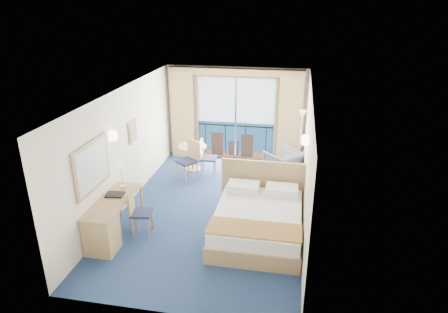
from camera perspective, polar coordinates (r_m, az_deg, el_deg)
floor at (r=9.14m, az=-1.62°, el=-7.58°), size 6.50×6.50×0.00m
room_walls at (r=8.41m, az=-1.74°, el=3.03°), size 4.04×6.54×2.72m
balcony_door at (r=11.62m, az=1.64°, el=5.10°), size 2.36×0.03×2.52m
curtain_left at (r=11.78m, az=-5.94°, el=5.88°), size 0.65×0.22×2.55m
curtain_right at (r=11.31m, az=9.37°, el=5.04°), size 0.65×0.22×2.55m
pelmet at (r=11.18m, az=1.66°, el=12.00°), size 3.80×0.25×0.18m
mirror at (r=7.85m, az=-18.34°, el=-1.31°), size 0.05×1.25×0.95m
wall_print at (r=9.47m, az=-12.90°, el=3.51°), size 0.04×0.42×0.52m
sconce_left at (r=8.48m, az=-15.57°, el=2.88°), size 0.18×0.18×0.18m
sconce_right at (r=8.07m, az=11.61°, el=2.29°), size 0.18×0.18×0.18m
bed at (r=8.12m, az=4.93°, el=-9.03°), size 1.89×2.25×1.19m
nightstand at (r=9.32m, az=9.91°, el=-5.54°), size 0.39×0.37×0.51m
phone at (r=9.16m, az=9.92°, el=-4.01°), size 0.20×0.18×0.07m
armchair at (r=10.62m, az=8.48°, el=-1.17°), size 1.17×1.17×0.76m
floor_lamp at (r=10.80m, az=11.04°, el=4.33°), size 0.24×0.24×1.73m
desk at (r=7.98m, az=-16.73°, el=-9.73°), size 0.58×1.67×0.78m
desk_chair at (r=8.24m, az=-12.30°, el=-7.40°), size 0.47×0.47×0.95m
folder at (r=8.33m, az=-15.31°, el=-5.27°), size 0.38×0.31×0.03m
desk_lamp at (r=8.48m, az=-14.48°, el=-2.08°), size 0.13×0.13×0.49m
round_table at (r=11.02m, az=-4.51°, el=0.69°), size 0.77×0.77×0.70m
table_chair_a at (r=10.68m, az=-2.70°, el=0.19°), size 0.45×0.44×0.98m
table_chair_b at (r=10.44m, az=-4.95°, el=-0.13°), size 0.64×0.65×1.06m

